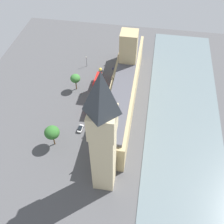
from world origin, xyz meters
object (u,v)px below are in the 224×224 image
at_px(car_black_corner, 100,73).
at_px(double_decker_bus_by_river_gate, 97,81).
at_px(pedestrian_near_tower, 113,68).
at_px(street_lamp_far_end, 86,60).
at_px(parliament_building, 124,87).
at_px(plane_tree_under_trees, 75,79).
at_px(plane_tree_trailing, 52,133).
at_px(double_decker_bus_opposite_hall, 91,107).
at_px(clock_tower, 103,136).
at_px(pedestrian_leading, 112,78).
at_px(car_white_midblock, 80,128).
at_px(pedestrian_kerbside, 107,90).

relative_size(car_black_corner, double_decker_bus_by_river_gate, 0.46).
relative_size(pedestrian_near_tower, street_lamp_far_end, 0.25).
height_order(parliament_building, plane_tree_under_trees, parliament_building).
bearing_deg(double_decker_bus_by_river_gate, plane_tree_trailing, -102.56).
height_order(double_decker_bus_opposite_hall, street_lamp_far_end, street_lamp_far_end).
height_order(clock_tower, car_black_corner, clock_tower).
xyz_separation_m(plane_tree_under_trees, street_lamp_far_end, (-0.87, -19.83, -2.41)).
bearing_deg(pedestrian_near_tower, street_lamp_far_end, -124.53).
height_order(double_decker_bus_by_river_gate, pedestrian_leading, double_decker_bus_by_river_gate).
xyz_separation_m(parliament_building, double_decker_bus_opposite_hall, (14.40, 10.26, -5.93)).
xyz_separation_m(clock_tower, plane_tree_under_trees, (24.23, -49.93, -21.16)).
bearing_deg(pedestrian_near_tower, car_white_midblock, -41.42).
bearing_deg(plane_tree_trailing, double_decker_bus_opposite_hall, -116.77).
xyz_separation_m(double_decker_bus_opposite_hall, street_lamp_far_end, (10.01, -33.90, 1.93)).
distance_m(parliament_building, clock_tower, 50.12).
height_order(pedestrian_kerbside, pedestrian_leading, pedestrian_kerbside).
relative_size(plane_tree_under_trees, street_lamp_far_end, 1.40).
bearing_deg(pedestrian_kerbside, car_white_midblock, -135.93).
bearing_deg(pedestrian_kerbside, pedestrian_leading, 55.79).
distance_m(car_white_midblock, street_lamp_far_end, 47.17).
xyz_separation_m(pedestrian_near_tower, street_lamp_far_end, (15.14, -0.56, 3.84)).
bearing_deg(car_white_midblock, clock_tower, -52.93).
distance_m(pedestrian_kerbside, plane_tree_trailing, 40.85).
bearing_deg(pedestrian_kerbside, double_decker_bus_by_river_gate, 113.60).
height_order(double_decker_bus_by_river_gate, plane_tree_under_trees, plane_tree_under_trees).
relative_size(double_decker_bus_by_river_gate, car_white_midblock, 2.40).
bearing_deg(pedestrian_leading, double_decker_bus_by_river_gate, -156.04).
distance_m(double_decker_bus_opposite_hall, car_white_midblock, 12.76).
bearing_deg(street_lamp_far_end, pedestrian_kerbside, 128.45).
relative_size(parliament_building, street_lamp_far_end, 11.97).
xyz_separation_m(car_white_midblock, plane_tree_trailing, (9.01, 9.60, 6.92)).
bearing_deg(plane_tree_trailing, plane_tree_under_trees, -90.40).
bearing_deg(parliament_building, pedestrian_kerbside, -25.82).
height_order(pedestrian_leading, plane_tree_trailing, plane_tree_trailing).
relative_size(pedestrian_leading, plane_tree_trailing, 0.16).
xyz_separation_m(car_black_corner, plane_tree_trailing, (9.91, 50.36, 6.92)).
xyz_separation_m(pedestrian_kerbside, pedestrian_leading, (-0.63, -10.47, -0.03)).
distance_m(car_black_corner, double_decker_bus_opposite_hall, 28.38).
xyz_separation_m(clock_tower, double_decker_bus_opposite_hall, (13.35, -35.87, -25.50)).
bearing_deg(double_decker_bus_opposite_hall, clock_tower, 108.82).
bearing_deg(plane_tree_under_trees, pedestrian_near_tower, -129.71).
distance_m(double_decker_bus_opposite_hall, pedestrian_near_tower, 33.79).
distance_m(double_decker_bus_opposite_hall, plane_tree_trailing, 25.25).
relative_size(parliament_building, pedestrian_kerbside, 45.72).
xyz_separation_m(pedestrian_near_tower, pedestrian_leading, (-0.74, 8.18, 0.02)).
bearing_deg(clock_tower, street_lamp_far_end, -71.49).
relative_size(double_decker_bus_opposite_hall, plane_tree_under_trees, 1.15).
distance_m(double_decker_bus_by_river_gate, pedestrian_kerbside, 7.54).
bearing_deg(pedestrian_leading, pedestrian_kerbside, -112.90).
height_order(car_white_midblock, plane_tree_trailing, plane_tree_trailing).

